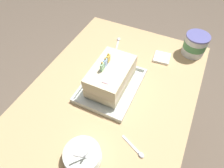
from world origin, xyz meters
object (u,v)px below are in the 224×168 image
Objects in this scene: foil_tray at (111,86)px; serving_spoon_near_tray at (137,151)px; bowl_stack at (83,156)px; birthday_cake at (111,76)px; ice_cream_tub at (195,45)px; serving_spoon_by_bowls at (118,41)px; napkin_pile at (162,58)px.

foil_tray is 2.89× the size of serving_spoon_near_tray.
bowl_stack is 0.21m from serving_spoon_near_tray.
foil_tray is 0.07m from birthday_cake.
ice_cream_tub is 0.69m from serving_spoon_near_tray.
ice_cream_tub is at bearing -36.49° from birthday_cake.
bowl_stack reaches higher than serving_spoon_by_bowls.
birthday_cake is 2.18× the size of serving_spoon_near_tray.
birthday_cake is 0.54m from ice_cream_tub.
serving_spoon_by_bowls is (0.71, 0.17, -0.02)m from bowl_stack.
bowl_stack is 0.73m from serving_spoon_by_bowls.
foil_tray is 0.36m from serving_spoon_by_bowls.
bowl_stack is at bearing 123.19° from serving_spoon_near_tray.
foil_tray is 2.76× the size of serving_spoon_by_bowls.
birthday_cake is (0.00, 0.00, 0.07)m from foil_tray.
birthday_cake is at bearing 9.02° from bowl_stack.
birthday_cake reaches higher than serving_spoon_near_tray.
foil_tray is 0.35m from serving_spoon_near_tray.
birthday_cake reaches higher than napkin_pile.
serving_spoon_near_tray is at bearing -136.96° from foil_tray.
napkin_pile is at bearing 129.62° from ice_cream_tub.
bowl_stack is 1.49× the size of napkin_pile.
birthday_cake is at bearing -161.64° from serving_spoon_by_bowls.
ice_cream_tub is 1.33× the size of napkin_pile.
napkin_pile reaches higher than serving_spoon_near_tray.
birthday_cake is 0.36m from napkin_pile.
bowl_stack is 1.25× the size of serving_spoon_near_tray.
birthday_cake is 2.07× the size of serving_spoon_by_bowls.
napkin_pile is (-0.03, -0.29, 0.00)m from serving_spoon_by_bowls.
serving_spoon_by_bowls is 0.29m from napkin_pile.
ice_cream_tub reaches higher than napkin_pile.
bowl_stack is at bearing 162.05° from ice_cream_tub.
napkin_pile is (0.31, -0.17, -0.07)m from birthday_cake.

